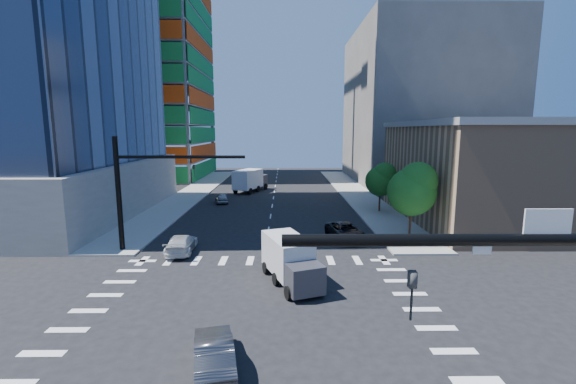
{
  "coord_description": "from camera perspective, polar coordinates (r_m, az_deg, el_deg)",
  "views": [
    {
      "loc": [
        1.55,
        -18.48,
        9.6
      ],
      "look_at": [
        1.81,
        8.0,
        5.34
      ],
      "focal_mm": 24.0,
      "sensor_mm": 36.0,
      "label": 1
    }
  ],
  "objects": [
    {
      "name": "ground",
      "position": [
        20.88,
        -5.01,
        -18.27
      ],
      "size": [
        160.0,
        160.0,
        0.0
      ],
      "primitive_type": "plane",
      "color": "black",
      "rests_on": "ground"
    },
    {
      "name": "road_markings",
      "position": [
        20.88,
        -5.01,
        -18.25
      ],
      "size": [
        20.0,
        20.0,
        0.01
      ],
      "primitive_type": "cube",
      "color": "silver",
      "rests_on": "ground"
    },
    {
      "name": "sidewalk_ne",
      "position": [
        60.26,
        9.91,
        -0.1
      ],
      "size": [
        5.0,
        60.0,
        0.15
      ],
      "primitive_type": "cube",
      "color": "#9B9793",
      "rests_on": "ground"
    },
    {
      "name": "sidewalk_nw",
      "position": [
        60.9,
        -13.9,
        -0.14
      ],
      "size": [
        5.0,
        60.0,
        0.15
      ],
      "primitive_type": "cube",
      "color": "#9B9793",
      "rests_on": "ground"
    },
    {
      "name": "construction_building",
      "position": [
        86.78,
        -21.2,
        18.5
      ],
      "size": [
        25.16,
        34.5,
        70.6
      ],
      "color": "gray",
      "rests_on": "ground"
    },
    {
      "name": "commercial_building",
      "position": [
        46.98,
        29.41,
        2.72
      ],
      "size": [
        20.5,
        22.5,
        10.6
      ],
      "color": "tan",
      "rests_on": "ground"
    },
    {
      "name": "bg_building_ne",
      "position": [
        77.89,
        18.92,
        11.89
      ],
      "size": [
        24.0,
        30.0,
        28.0
      ],
      "primitive_type": "cube",
      "color": "#5C5752",
      "rests_on": "ground"
    },
    {
      "name": "signal_mast_nw",
      "position": [
        32.39,
        -21.45,
        1.22
      ],
      "size": [
        10.2,
        0.4,
        9.0
      ],
      "color": "black",
      "rests_on": "sidewalk_nw"
    },
    {
      "name": "tree_south",
      "position": [
        34.58,
        18.12,
        0.51
      ],
      "size": [
        4.16,
        4.16,
        6.82
      ],
      "color": "#382316",
      "rests_on": "sidewalk_ne"
    },
    {
      "name": "tree_north",
      "position": [
        46.17,
        13.71,
        1.89
      ],
      "size": [
        3.54,
        3.52,
        5.78
      ],
      "color": "#382316",
      "rests_on": "sidewalk_ne"
    },
    {
      "name": "car_nb_far",
      "position": [
        34.65,
        8.53,
        -5.8
      ],
      "size": [
        3.51,
        5.65,
        1.46
      ],
      "primitive_type": "imported",
      "rotation": [
        0.0,
        0.0,
        0.22
      ],
      "color": "black",
      "rests_on": "ground"
    },
    {
      "name": "car_sb_near",
      "position": [
        31.91,
        -15.53,
        -7.39
      ],
      "size": [
        2.24,
        4.97,
        1.41
      ],
      "primitive_type": "imported",
      "rotation": [
        0.0,
        0.0,
        3.2
      ],
      "color": "white",
      "rests_on": "ground"
    },
    {
      "name": "car_sb_mid",
      "position": [
        52.2,
        -9.8,
        -0.87
      ],
      "size": [
        2.38,
        4.08,
        1.31
      ],
      "primitive_type": "imported",
      "rotation": [
        0.0,
        0.0,
        3.37
      ],
      "color": "#93959A",
      "rests_on": "ground"
    },
    {
      "name": "car_sb_cross",
      "position": [
        17.03,
        -10.91,
        -22.45
      ],
      "size": [
        2.46,
        4.63,
        1.45
      ],
      "primitive_type": "imported",
      "rotation": [
        0.0,
        0.0,
        3.36
      ],
      "color": "#424246",
      "rests_on": "ground"
    },
    {
      "name": "box_truck_near",
      "position": [
        24.53,
        0.6,
        -10.76
      ],
      "size": [
        4.01,
        5.85,
        2.83
      ],
      "rotation": [
        0.0,
        0.0,
        0.35
      ],
      "color": "black",
      "rests_on": "ground"
    },
    {
      "name": "box_truck_far",
      "position": [
        61.26,
        -5.46,
        1.54
      ],
      "size": [
        5.22,
        7.27,
        3.51
      ],
      "rotation": [
        0.0,
        0.0,
        2.74
      ],
      "color": "black",
      "rests_on": "ground"
    }
  ]
}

